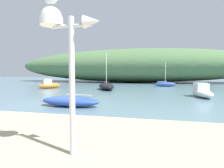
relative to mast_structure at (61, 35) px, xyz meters
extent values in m
plane|color=slate|center=(-4.08, 6.67, -2.63)|extent=(120.00, 120.00, 0.00)
ellipsoid|color=#517547|center=(-1.79, 32.94, 0.72)|extent=(50.53, 12.56, 6.71)
cylinder|color=silver|center=(0.22, 0.00, -1.04)|extent=(0.12, 0.12, 2.78)
cylinder|color=silver|center=(0.22, 0.00, 0.17)|extent=(0.86, 0.07, 0.07)
cylinder|color=white|center=(-0.21, 0.00, 0.28)|extent=(0.46, 0.46, 0.16)
sphere|color=white|center=(-0.21, 0.00, 0.37)|extent=(0.42, 0.42, 0.42)
cone|color=silver|center=(0.65, 0.00, 0.23)|extent=(0.32, 0.25, 0.25)
cylinder|color=orange|center=(-0.21, -0.02, 0.60)|extent=(0.01, 0.01, 0.05)
cylinder|color=orange|center=(-0.21, 0.02, 0.60)|extent=(0.01, 0.01, 0.05)
ellipsoid|color=white|center=(-0.21, 0.00, 0.70)|extent=(0.27, 0.12, 0.15)
ellipsoid|color=black|center=(-3.23, 15.88, -2.25)|extent=(3.16, 4.56, 0.77)
cylinder|color=silver|center=(-3.23, 15.88, -0.34)|extent=(0.08, 0.08, 3.50)
cylinder|color=silver|center=(-3.49, 16.47, -1.84)|extent=(0.84, 1.79, 0.06)
ellipsoid|color=white|center=(5.58, 11.50, -2.33)|extent=(1.45, 3.13, 0.60)
cube|color=silver|center=(5.54, 11.80, -1.90)|extent=(1.00, 1.15, 0.69)
ellipsoid|color=#2D4C9E|center=(-2.70, 5.81, -2.35)|extent=(3.50, 1.34, 0.57)
cylinder|color=silver|center=(-2.70, 5.81, -0.52)|extent=(0.08, 0.08, 3.43)
cylinder|color=silver|center=(-2.18, 5.79, -1.99)|extent=(1.56, 0.11, 0.06)
ellipsoid|color=#2D4C9E|center=(3.54, 22.11, -2.33)|extent=(2.97, 1.03, 0.61)
cylinder|color=silver|center=(3.54, 22.11, -0.69)|extent=(0.08, 0.08, 3.03)
cylinder|color=silver|center=(3.10, 22.09, -1.96)|extent=(1.32, 0.12, 0.06)
ellipsoid|color=orange|center=(-10.34, 15.88, -2.30)|extent=(2.44, 2.55, 0.66)
cube|color=silver|center=(-10.52, 15.69, -1.84)|extent=(1.14, 1.15, 0.73)
camera|label=1|loc=(1.79, -3.29, -0.76)|focal=28.42mm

